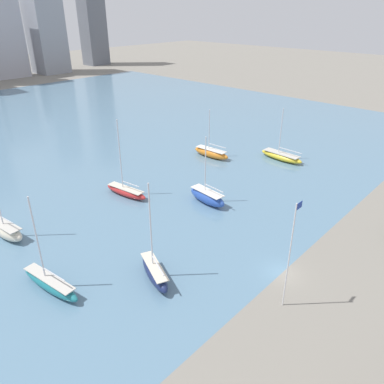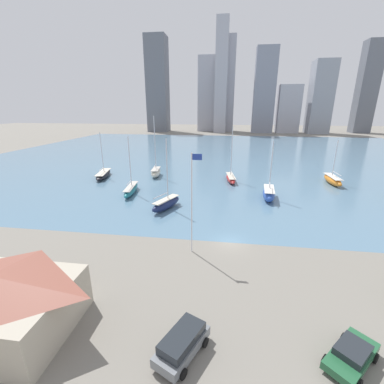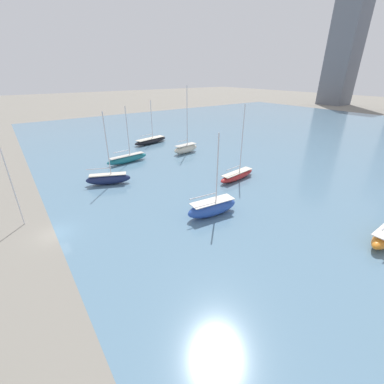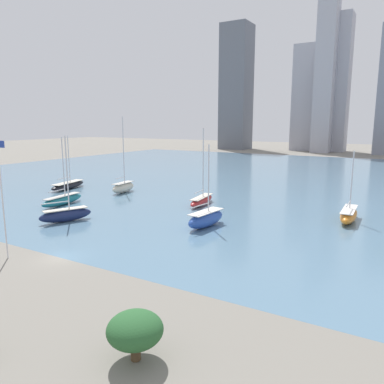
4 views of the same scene
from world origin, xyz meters
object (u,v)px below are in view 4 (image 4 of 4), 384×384
object	(u,v)px
sailboat_cream	(123,187)
sailboat_red	(202,200)
flag_pole	(2,196)
sailboat_navy	(66,214)
sailboat_orange	(349,215)
sailboat_blue	(206,219)
sailboat_black	(68,185)
sailboat_teal	(62,200)

from	to	relation	value
sailboat_cream	sailboat_red	distance (m)	19.72
flag_pole	sailboat_red	distance (m)	34.55
sailboat_navy	sailboat_red	bearing A→B (deg)	83.42
flag_pole	sailboat_orange	distance (m)	45.67
sailboat_blue	sailboat_navy	bearing A→B (deg)	-151.18
flag_pole	sailboat_black	distance (m)	43.63
sailboat_red	flag_pole	bearing A→B (deg)	-105.67
sailboat_cream	sailboat_black	xyz separation A→B (m)	(-13.41, -2.68, -0.38)
sailboat_blue	sailboat_black	xyz separation A→B (m)	(-40.46, 11.31, -0.36)
sailboat_orange	flag_pole	bearing A→B (deg)	-131.89
sailboat_red	sailboat_cream	bearing A→B (deg)	167.27
sailboat_teal	flag_pole	bearing A→B (deg)	-59.66
sailboat_teal	sailboat_navy	size ratio (longest dim) A/B	0.95
sailboat_red	sailboat_navy	bearing A→B (deg)	-127.19
sailboat_teal	sailboat_navy	xyz separation A→B (m)	(9.41, -7.47, 0.13)
flag_pole	sailboat_black	size ratio (longest dim) A/B	1.10
sailboat_orange	sailboat_black	distance (m)	57.16
sailboat_blue	sailboat_cream	distance (m)	30.45
sailboat_blue	sailboat_navy	xyz separation A→B (m)	(-19.02, -8.01, -0.11)
sailboat_black	sailboat_cream	bearing A→B (deg)	-0.63
sailboat_teal	sailboat_black	xyz separation A→B (m)	(-12.03, 11.85, -0.12)
sailboat_blue	sailboat_teal	bearing A→B (deg)	-172.92
flag_pole	sailboat_navy	xyz separation A→B (m)	(-6.59, 13.57, -5.76)
sailboat_red	sailboat_teal	bearing A→B (deg)	-156.20
sailboat_navy	sailboat_teal	bearing A→B (deg)	164.97
sailboat_red	sailboat_orange	bearing A→B (deg)	-4.71
sailboat_orange	sailboat_red	world-z (taller)	sailboat_red
sailboat_orange	sailboat_black	world-z (taller)	sailboat_black
sailboat_cream	sailboat_black	distance (m)	13.68
flag_pole	sailboat_teal	size ratio (longest dim) A/B	1.07
sailboat_teal	sailboat_black	size ratio (longest dim) A/B	1.03
sailboat_orange	sailboat_cream	distance (m)	43.73
flag_pole	sailboat_navy	size ratio (longest dim) A/B	1.01
flag_pole	sailboat_black	world-z (taller)	flag_pole
sailboat_blue	sailboat_red	bearing A→B (deg)	127.55
sailboat_blue	sailboat_red	size ratio (longest dim) A/B	0.85
flag_pole	sailboat_cream	world-z (taller)	sailboat_cream
sailboat_teal	sailboat_navy	distance (m)	12.02
sailboat_teal	sailboat_navy	world-z (taller)	sailboat_navy
sailboat_black	flag_pole	bearing A→B (deg)	-61.48
sailboat_teal	sailboat_red	xyz separation A→B (m)	(21.00, 12.63, -0.07)
flag_pole	sailboat_red	world-z (taller)	sailboat_red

